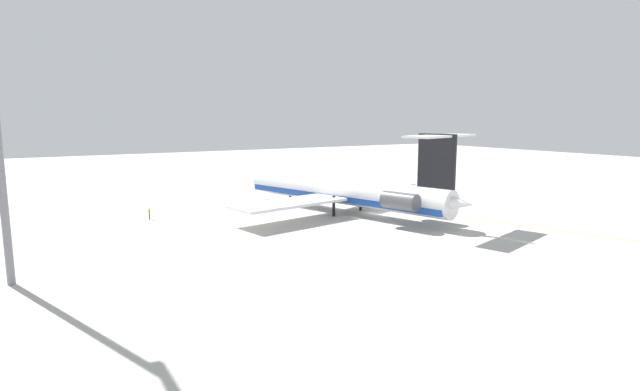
{
  "coord_description": "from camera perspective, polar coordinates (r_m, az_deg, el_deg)",
  "views": [
    {
      "loc": [
        -61.48,
        48.24,
        15.04
      ],
      "look_at": [
        4.11,
        8.39,
        3.01
      ],
      "focal_mm": 28.19,
      "sensor_mm": 36.0,
      "label": 1
    }
  ],
  "objects": [
    {
      "name": "ground_crew_near_nose",
      "position": [
        112.63,
        1.1,
        1.77
      ],
      "size": [
        0.4,
        0.26,
        1.65
      ],
      "rotation": [
        0.0,
        0.0,
        4.35
      ],
      "color": "black",
      "rests_on": "ground"
    },
    {
      "name": "ground_crew_portside",
      "position": [
        78.45,
        -18.81,
        -1.83
      ],
      "size": [
        0.42,
        0.27,
        1.71
      ],
      "rotation": [
        0.0,
        0.0,
        1.8
      ],
      "color": "black",
      "rests_on": "ground"
    },
    {
      "name": "safety_cone_nose",
      "position": [
        107.64,
        -0.54,
        1.02
      ],
      "size": [
        0.4,
        0.4,
        0.55
      ],
      "primitive_type": "cone",
      "color": "#EA590F",
      "rests_on": "ground"
    },
    {
      "name": "taxiway_centreline",
      "position": [
        85.33,
        7.26,
        -1.32
      ],
      "size": [
        93.83,
        32.32,
        0.01
      ],
      "primitive_type": "cube",
      "rotation": [
        0.0,
        0.0,
        0.33
      ],
      "color": "gold",
      "rests_on": "ground"
    },
    {
      "name": "main_jetliner",
      "position": [
        78.95,
        3.14,
        0.49
      ],
      "size": [
        43.3,
        38.79,
        12.83
      ],
      "rotation": [
        0.0,
        0.0,
        0.27
      ],
      "color": "white",
      "rests_on": "ground"
    },
    {
      "name": "ground",
      "position": [
        79.58,
        6.72,
        -2.05
      ],
      "size": [
        307.85,
        307.85,
        0.0
      ],
      "primitive_type": "plane",
      "color": "#B7B5AD"
    },
    {
      "name": "ground_crew_near_tail",
      "position": [
        107.92,
        2.39,
        1.49
      ],
      "size": [
        0.28,
        0.41,
        1.78
      ],
      "rotation": [
        0.0,
        0.0,
        3.59
      ],
      "color": "black",
      "rests_on": "ground"
    }
  ]
}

